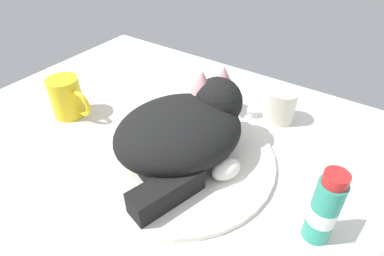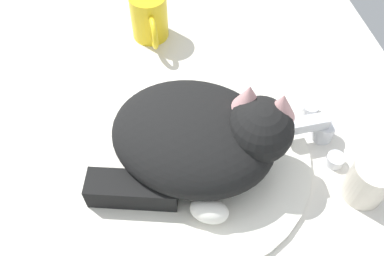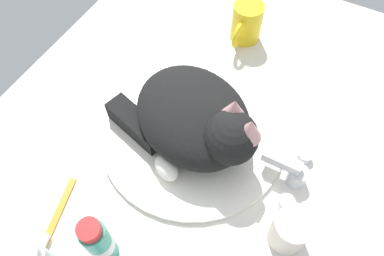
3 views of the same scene
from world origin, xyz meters
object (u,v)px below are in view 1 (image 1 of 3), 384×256
coffee_mug (67,98)px  rinse_cup (282,106)px  cat (186,129)px  toothpaste_bottle (324,209)px  faucet (231,102)px

coffee_mug → rinse_cup: size_ratio=1.52×
coffee_mug → cat: bearing=5.6°
cat → rinse_cup: (10.25, 22.40, -3.44)cm
coffee_mug → rinse_cup: 48.26cm
coffee_mug → toothpaste_bottle: (57.24, -0.15, 1.55)cm
faucet → rinse_cup: bearing=14.8°
toothpaste_bottle → coffee_mug: bearing=179.9°
rinse_cup → coffee_mug: bearing=-148.2°
cat → coffee_mug: bearing=-174.4°
faucet → coffee_mug: bearing=-143.2°
rinse_cup → faucet: bearing=-165.2°
faucet → toothpaste_bottle: toothpaste_bottle is taller
toothpaste_bottle → cat: bearing=173.2°
cat → coffee_mug: (-30.78, -3.00, -2.54)cm
cat → toothpaste_bottle: (26.46, -3.15, -0.99)cm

